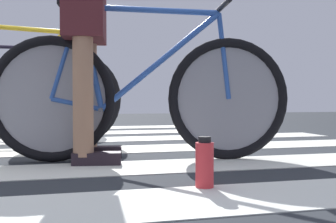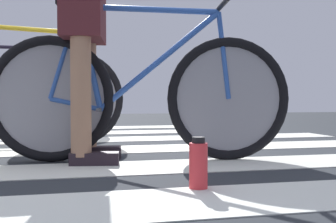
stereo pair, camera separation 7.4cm
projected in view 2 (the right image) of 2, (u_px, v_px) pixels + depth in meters
name	position (u px, v px, depth m)	size (l,w,h in m)	color
ground	(29.00, 152.00, 2.89)	(18.00, 14.00, 0.02)	#262A2F
crosswalk_markings	(33.00, 146.00, 3.15)	(5.45, 4.24, 0.00)	silver
bicycle_1_of_4	(140.00, 94.00, 2.39)	(1.72, 0.53, 0.93)	black
cyclist_1_of_4	(85.00, 51.00, 2.37)	(0.37, 0.44, 0.97)	#A87A5B
bicycle_2_of_4	(4.00, 95.00, 3.00)	(1.73, 0.52, 0.93)	black
bicycle_3_of_4	(22.00, 96.00, 4.18)	(1.72, 0.55, 0.93)	black
water_bottle	(198.00, 165.00, 1.65)	(0.07, 0.07, 0.21)	red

